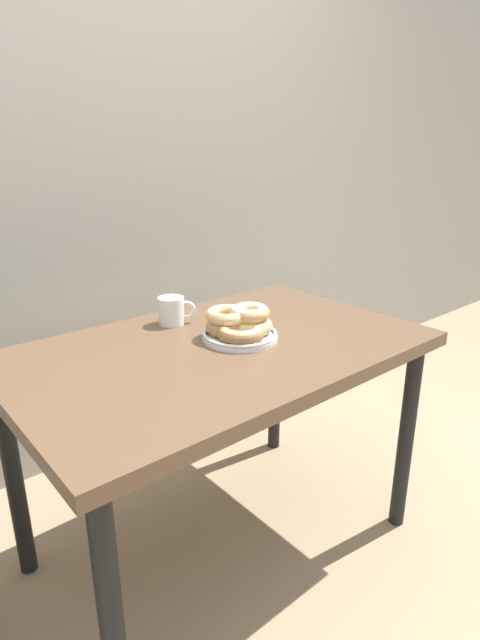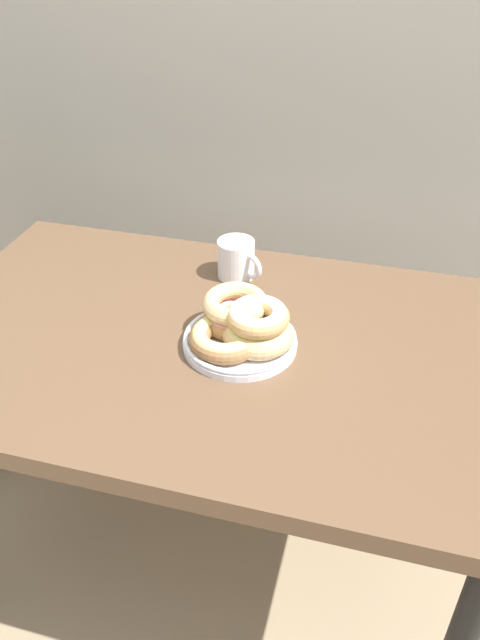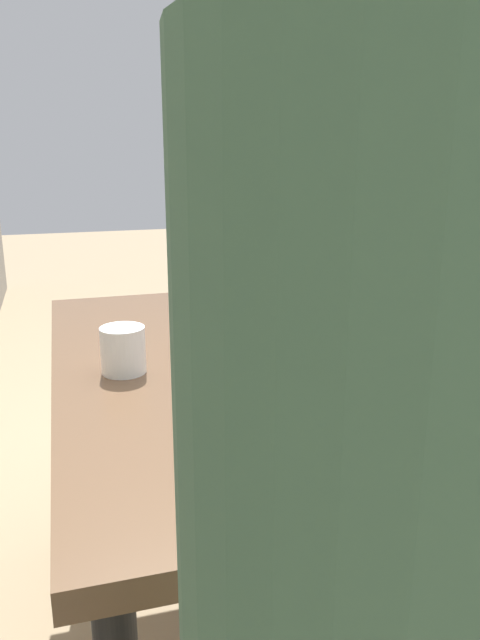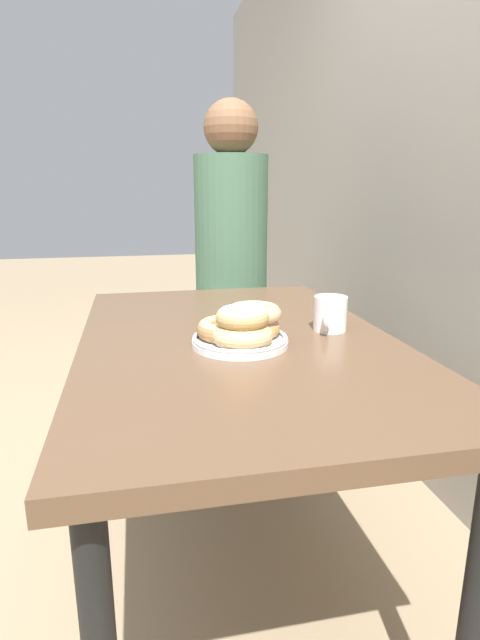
{
  "view_description": "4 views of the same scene",
  "coord_description": "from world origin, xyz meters",
  "px_view_note": "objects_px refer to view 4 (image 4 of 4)",
  "views": [
    {
      "loc": [
        -0.81,
        -0.71,
        1.24
      ],
      "look_at": [
        0.07,
        0.32,
        0.77
      ],
      "focal_mm": 28.0,
      "sensor_mm": 36.0,
      "label": 1
    },
    {
      "loc": [
        0.31,
        -0.59,
        1.44
      ],
      "look_at": [
        0.07,
        0.32,
        0.77
      ],
      "focal_mm": 35.0,
      "sensor_mm": 36.0,
      "label": 2
    },
    {
      "loc": [
        -1.11,
        0.67,
        1.13
      ],
      "look_at": [
        0.07,
        0.32,
        0.77
      ],
      "focal_mm": 35.0,
      "sensor_mm": 36.0,
      "label": 3
    },
    {
      "loc": [
        1.13,
        0.1,
        1.06
      ],
      "look_at": [
        0.07,
        0.32,
        0.77
      ],
      "focal_mm": 28.0,
      "sensor_mm": 36.0,
      "label": 4
    }
  ],
  "objects_px": {
    "dining_table": "(238,367)",
    "coffee_mug": "(330,313)",
    "donut_plate": "(242,327)",
    "person_figure": "(231,277)"
  },
  "relations": [
    {
      "from": "coffee_mug",
      "to": "dining_table",
      "type": "bearing_deg",
      "value": -88.04
    },
    {
      "from": "donut_plate",
      "to": "coffee_mug",
      "type": "distance_m",
      "value": 0.25
    },
    {
      "from": "dining_table",
      "to": "coffee_mug",
      "type": "bearing_deg",
      "value": 91.96
    },
    {
      "from": "donut_plate",
      "to": "coffee_mug",
      "type": "xyz_separation_m",
      "value": [
        -0.08,
        0.24,
        0.0
      ]
    },
    {
      "from": "coffee_mug",
      "to": "person_figure",
      "type": "distance_m",
      "value": 0.84
    },
    {
      "from": "coffee_mug",
      "to": "person_figure",
      "type": "height_order",
      "value": "person_figure"
    },
    {
      "from": "dining_table",
      "to": "donut_plate",
      "type": "height_order",
      "value": "donut_plate"
    },
    {
      "from": "dining_table",
      "to": "coffee_mug",
      "type": "relative_size",
      "value": 10.59
    },
    {
      "from": "dining_table",
      "to": "donut_plate",
      "type": "distance_m",
      "value": 0.14
    },
    {
      "from": "person_figure",
      "to": "dining_table",
      "type": "bearing_deg",
      "value": -9.68
    }
  ]
}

